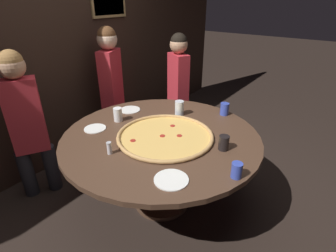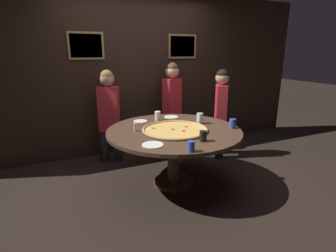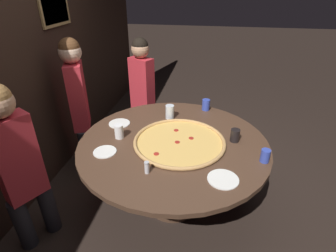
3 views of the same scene
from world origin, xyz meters
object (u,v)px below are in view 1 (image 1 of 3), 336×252
drink_cup_front_edge (237,170)px  diner_side_left (26,119)px  drink_cup_by_shaker (224,143)px  condiment_shaker (109,148)px  drink_cup_far_left (179,108)px  drink_cup_centre_back (224,109)px  drink_cup_beside_pizza (118,115)px  white_plate_near_front (171,180)px  dining_table (161,147)px  white_plate_right_side (130,110)px  giant_pizza (165,136)px  white_plate_left_side (95,129)px  diner_far_right (178,84)px  diner_far_left (111,84)px

drink_cup_front_edge → diner_side_left: (-0.42, 1.82, 0.01)m
drink_cup_by_shaker → condiment_shaker: drink_cup_by_shaker is taller
drink_cup_far_left → drink_cup_front_edge: bearing=-125.0°
drink_cup_centre_back → drink_cup_beside_pizza: drink_cup_beside_pizza is taller
drink_cup_beside_pizza → white_plate_near_front: bearing=-114.6°
drink_cup_centre_back → condiment_shaker: (-1.16, 0.37, -0.01)m
dining_table → diner_side_left: diner_side_left is taller
drink_cup_far_left → white_plate_right_side: (-0.21, 0.47, -0.07)m
dining_table → drink_cup_beside_pizza: drink_cup_beside_pizza is taller
giant_pizza → white_plate_right_side: (0.24, 0.63, -0.01)m
drink_cup_beside_pizza → diner_side_left: diner_side_left is taller
white_plate_left_side → condiment_shaker: condiment_shaker is taller
condiment_shaker → drink_cup_front_edge: bearing=-71.3°
diner_far_right → diner_side_left: bearing=-79.0°
white_plate_left_side → white_plate_near_front: 0.97m
white_plate_right_side → condiment_shaker: (-0.68, -0.45, 0.05)m
dining_table → drink_cup_far_left: (0.43, 0.11, 0.19)m
white_plate_left_side → diner_far_right: bearing=1.7°
dining_table → diner_far_left: (0.48, 1.12, 0.23)m
drink_cup_far_left → white_plate_near_front: bearing=-148.6°
drink_cup_by_shaker → diner_far_right: 1.48m
drink_cup_front_edge → drink_cup_centre_back: drink_cup_centre_back is taller
giant_pizza → drink_cup_front_edge: size_ratio=7.55×
drink_cup_far_left → condiment_shaker: bearing=178.9°
giant_pizza → drink_cup_by_shaker: drink_cup_by_shaker is taller
giant_pizza → drink_cup_beside_pizza: size_ratio=6.27×
giant_pizza → diner_side_left: size_ratio=0.57×
white_plate_near_front → condiment_shaker: bearing=92.0°
white_plate_left_side → white_plate_near_front: same height
white_plate_right_side → dining_table: bearing=-111.1°
drink_cup_centre_back → drink_cup_by_shaker: size_ratio=1.04×
white_plate_right_side → white_plate_near_front: same height
diner_side_left → drink_cup_far_left: bearing=165.0°
drink_cup_centre_back → diner_far_right: size_ratio=0.08×
drink_cup_beside_pizza → condiment_shaker: (-0.44, -0.36, -0.02)m
white_plate_right_side → white_plate_near_front: size_ratio=0.92×
giant_pizza → white_plate_near_front: bearing=-139.0°
white_plate_near_front → drink_cup_by_shaker: bearing=-10.6°
white_plate_left_side → diner_side_left: size_ratio=0.13×
white_plate_right_side → drink_cup_beside_pizza: bearing=-160.3°
white_plate_left_side → diner_side_left: (-0.32, 0.54, 0.06)m
giant_pizza → diner_far_left: diner_far_left is taller
drink_cup_centre_back → condiment_shaker: 1.21m
white_plate_right_side → drink_cup_far_left: bearing=-66.3°
white_plate_right_side → diner_side_left: (-0.81, 0.50, 0.06)m
drink_cup_beside_pizza → diner_far_left: 0.82m
white_plate_near_front → drink_cup_far_left: bearing=31.4°
giant_pizza → diner_far_right: diner_far_right is taller
giant_pizza → drink_cup_by_shaker: 0.49m
drink_cup_centre_back → condiment_shaker: bearing=162.3°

